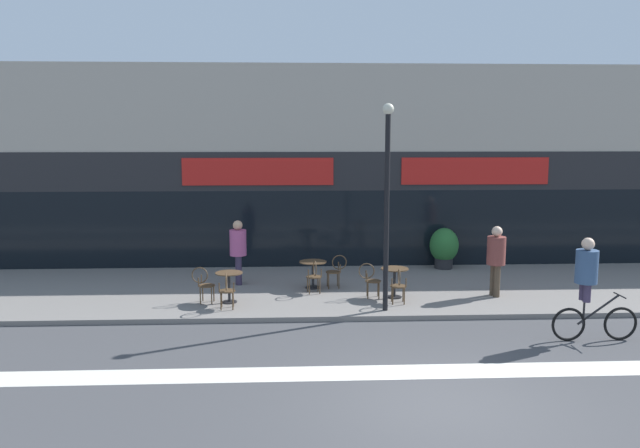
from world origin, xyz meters
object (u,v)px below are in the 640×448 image
(bistro_table_2, at_px, (395,277))
(pedestrian_far_end, at_px, (496,255))
(lamp_post, at_px, (387,192))
(cafe_chair_1_side, at_px, (336,269))
(pedestrian_near_end, at_px, (238,246))
(planter_pot, at_px, (444,247))
(cyclist_0, at_px, (589,282))
(bistro_table_1, at_px, (313,269))
(cafe_chair_1_near, at_px, (314,274))
(cafe_chair_2_side, at_px, (370,278))
(bistro_table_0, at_px, (229,281))
(cafe_chair_0_side, at_px, (204,282))
(cafe_chair_2_near, at_px, (399,284))
(cafe_chair_0_near, at_px, (227,288))

(bistro_table_2, relative_size, pedestrian_far_end, 0.42)
(lamp_post, bearing_deg, cafe_chair_1_side, 114.18)
(cafe_chair_1_side, bearing_deg, pedestrian_near_end, -14.90)
(planter_pot, height_order, cyclist_0, cyclist_0)
(bistro_table_1, distance_m, cyclist_0, 7.03)
(cafe_chair_1_near, xyz_separation_m, cafe_chair_2_side, (1.41, -0.47, 0.00))
(bistro_table_0, relative_size, cafe_chair_2_side, 0.84)
(cafe_chair_1_near, bearing_deg, lamp_post, -142.96)
(cafe_chair_0_side, xyz_separation_m, cafe_chair_2_side, (4.18, 0.28, 0.00))
(cafe_chair_1_side, xyz_separation_m, planter_pot, (3.53, 2.28, 0.15))
(pedestrian_far_end, bearing_deg, bistro_table_2, -12.68)
(cafe_chair_2_near, distance_m, cyclist_0, 4.37)
(bistro_table_1, bearing_deg, planter_pot, 28.83)
(cafe_chair_0_near, height_order, pedestrian_far_end, pedestrian_far_end)
(cafe_chair_1_near, bearing_deg, cafe_chair_2_near, -126.46)
(cafe_chair_0_near, distance_m, planter_pot, 7.61)
(cafe_chair_0_near, xyz_separation_m, cafe_chair_1_side, (2.75, 2.01, 0.00))
(bistro_table_0, relative_size, pedestrian_far_end, 0.42)
(pedestrian_near_end, bearing_deg, cafe_chair_2_side, 143.87)
(cafe_chair_0_side, height_order, planter_pot, planter_pot)
(planter_pot, height_order, lamp_post, lamp_post)
(cafe_chair_1_near, xyz_separation_m, lamp_post, (1.63, -1.63, 2.30))
(bistro_table_2, bearing_deg, cafe_chair_1_side, 142.09)
(bistro_table_0, distance_m, planter_pot, 7.28)
(cafe_chair_2_near, bearing_deg, lamp_post, 146.32)
(bistro_table_2, relative_size, cafe_chair_0_near, 0.85)
(cafe_chair_1_near, bearing_deg, bistro_table_2, -111.16)
(cafe_chair_1_near, bearing_deg, bistro_table_0, 101.50)
(bistro_table_0, height_order, cafe_chair_2_near, cafe_chair_2_near)
(cafe_chair_2_side, distance_m, cyclist_0, 5.24)
(bistro_table_1, height_order, lamp_post, lamp_post)
(planter_pot, bearing_deg, cafe_chair_2_near, -117.76)
(bistro_table_2, height_order, pedestrian_far_end, pedestrian_far_end)
(bistro_table_2, distance_m, lamp_post, 2.58)
(lamp_post, bearing_deg, planter_pot, 61.00)
(cafe_chair_1_near, height_order, planter_pot, planter_pot)
(bistro_table_2, height_order, pedestrian_near_end, pedestrian_near_end)
(cafe_chair_1_side, bearing_deg, bistro_table_0, 22.69)
(bistro_table_2, relative_size, cyclist_0, 0.35)
(cafe_chair_0_side, height_order, cafe_chair_2_side, same)
(bistro_table_2, relative_size, cafe_chair_2_near, 0.85)
(bistro_table_1, height_order, cafe_chair_0_side, cafe_chair_0_side)
(cafe_chair_2_near, bearing_deg, bistro_table_2, 3.38)
(cafe_chair_0_near, height_order, cafe_chair_1_side, same)
(cafe_chair_2_near, bearing_deg, bistro_table_1, 53.62)
(cafe_chair_0_side, relative_size, planter_pot, 0.71)
(cyclist_0, distance_m, pedestrian_far_end, 3.32)
(cafe_chair_1_near, height_order, pedestrian_far_end, pedestrian_far_end)
(bistro_table_0, bearing_deg, pedestrian_far_end, 2.50)
(bistro_table_0, bearing_deg, cafe_chair_2_near, -4.74)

